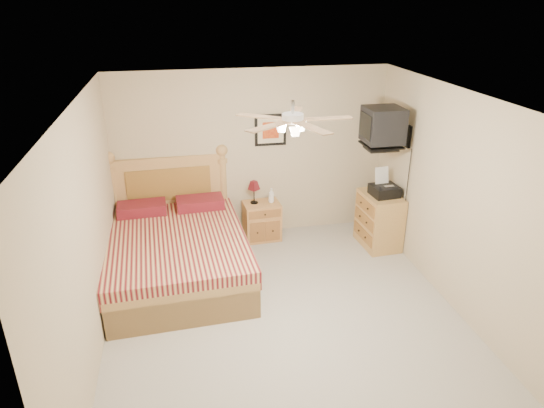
% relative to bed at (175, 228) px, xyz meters
% --- Properties ---
extents(floor, '(4.50, 4.50, 0.00)m').
position_rel_bed_xyz_m(floor, '(1.18, -1.12, -0.72)').
color(floor, '#A39E93').
rests_on(floor, ground).
extents(ceiling, '(4.00, 4.50, 0.04)m').
position_rel_bed_xyz_m(ceiling, '(1.18, -1.12, 1.78)').
color(ceiling, white).
rests_on(ceiling, ground).
extents(wall_back, '(4.00, 0.04, 2.50)m').
position_rel_bed_xyz_m(wall_back, '(1.18, 1.13, 0.53)').
color(wall_back, tan).
rests_on(wall_back, ground).
extents(wall_front, '(4.00, 0.04, 2.50)m').
position_rel_bed_xyz_m(wall_front, '(1.18, -3.37, 0.53)').
color(wall_front, tan).
rests_on(wall_front, ground).
extents(wall_left, '(0.04, 4.50, 2.50)m').
position_rel_bed_xyz_m(wall_left, '(-0.82, -1.12, 0.53)').
color(wall_left, tan).
rests_on(wall_left, ground).
extents(wall_right, '(0.04, 4.50, 2.50)m').
position_rel_bed_xyz_m(wall_right, '(3.18, -1.12, 0.53)').
color(wall_right, tan).
rests_on(wall_right, ground).
extents(bed, '(1.81, 2.31, 1.45)m').
position_rel_bed_xyz_m(bed, '(0.00, 0.00, 0.00)').
color(bed, tan).
rests_on(bed, ground).
extents(nightstand, '(0.55, 0.42, 0.57)m').
position_rel_bed_xyz_m(nightstand, '(1.27, 0.88, -0.44)').
color(nightstand, '#A67744').
rests_on(nightstand, ground).
extents(table_lamp, '(0.21, 0.21, 0.35)m').
position_rel_bed_xyz_m(table_lamp, '(1.16, 0.92, 0.02)').
color(table_lamp, maroon).
rests_on(table_lamp, nightstand).
extents(lotion_bottle, '(0.11, 0.11, 0.22)m').
position_rel_bed_xyz_m(lotion_bottle, '(1.42, 0.90, -0.04)').
color(lotion_bottle, white).
rests_on(lotion_bottle, nightstand).
extents(framed_picture, '(0.46, 0.04, 0.46)m').
position_rel_bed_xyz_m(framed_picture, '(1.45, 1.11, 0.90)').
color(framed_picture, black).
rests_on(framed_picture, wall_back).
extents(dresser, '(0.51, 0.71, 0.80)m').
position_rel_bed_xyz_m(dresser, '(2.91, 0.33, -0.32)').
color(dresser, '#A37C42').
rests_on(dresser, ground).
extents(fax_machine, '(0.39, 0.41, 0.38)m').
position_rel_bed_xyz_m(fax_machine, '(2.93, 0.30, 0.27)').
color(fax_machine, black).
rests_on(fax_machine, dresser).
extents(magazine_lower, '(0.21, 0.26, 0.02)m').
position_rel_bed_xyz_m(magazine_lower, '(2.92, 0.53, 0.09)').
color(magazine_lower, beige).
rests_on(magazine_lower, dresser).
extents(magazine_upper, '(0.20, 0.27, 0.02)m').
position_rel_bed_xyz_m(magazine_upper, '(2.92, 0.53, 0.11)').
color(magazine_upper, gray).
rests_on(magazine_upper, magazine_lower).
extents(wall_tv, '(0.56, 0.46, 0.58)m').
position_rel_bed_xyz_m(wall_tv, '(2.93, 0.22, 1.09)').
color(wall_tv, black).
rests_on(wall_tv, wall_right).
extents(ceiling_fan, '(1.14, 1.14, 0.28)m').
position_rel_bed_xyz_m(ceiling_fan, '(1.18, -1.32, 1.64)').
color(ceiling_fan, white).
rests_on(ceiling_fan, ceiling).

